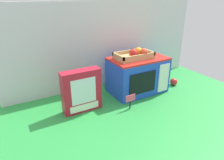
{
  "coord_description": "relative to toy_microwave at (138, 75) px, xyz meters",
  "views": [
    {
      "loc": [
        -0.75,
        -1.13,
        0.71
      ],
      "look_at": [
        -0.11,
        -0.01,
        0.15
      ],
      "focal_mm": 33.11,
      "sensor_mm": 36.0,
      "label": 1
    }
  ],
  "objects": [
    {
      "name": "cookie_set_box",
      "position": [
        -0.47,
        -0.06,
        0.0
      ],
      "size": [
        0.25,
        0.08,
        0.27
      ],
      "color": "#B2192D",
      "rests_on": "ground"
    },
    {
      "name": "ground_plane",
      "position": [
        -0.12,
        -0.02,
        -0.13
      ],
      "size": [
        1.7,
        1.7,
        0.0
      ],
      "primitive_type": "plane",
      "color": "green",
      "rests_on": "ground"
    },
    {
      "name": "loose_toy_apple",
      "position": [
        0.32,
        -0.06,
        -0.1
      ],
      "size": [
        0.06,
        0.06,
        0.06
      ],
      "primitive_type": "sphere",
      "color": "red",
      "rests_on": "ground"
    },
    {
      "name": "display_back_panel",
      "position": [
        -0.12,
        0.25,
        0.19
      ],
      "size": [
        1.61,
        0.03,
        0.65
      ],
      "primitive_type": "cube",
      "color": "silver",
      "rests_on": "ground"
    },
    {
      "name": "price_sign",
      "position": [
        -0.19,
        -0.19,
        -0.07
      ],
      "size": [
        0.07,
        0.01,
        0.1
      ],
      "color": "black",
      "rests_on": "ground"
    },
    {
      "name": "toy_microwave",
      "position": [
        0.0,
        0.0,
        0.0
      ],
      "size": [
        0.41,
        0.26,
        0.27
      ],
      "color": "blue",
      "rests_on": "ground"
    },
    {
      "name": "food_groups_crate",
      "position": [
        -0.03,
        -0.0,
        0.16
      ],
      "size": [
        0.27,
        0.15,
        0.08
      ],
      "color": "tan",
      "rests_on": "toy_microwave"
    }
  ]
}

